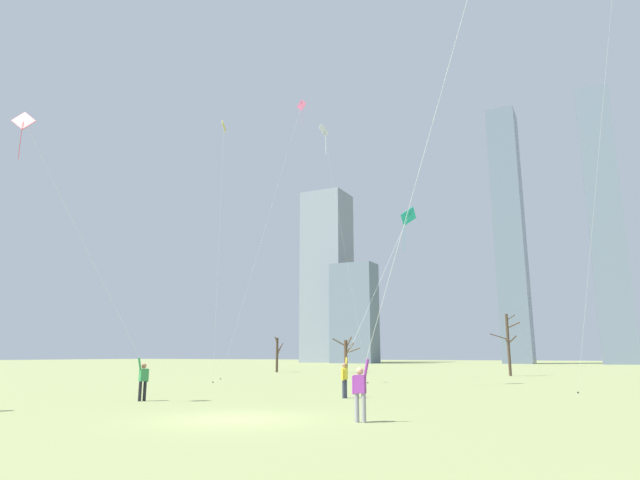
{
  "coord_description": "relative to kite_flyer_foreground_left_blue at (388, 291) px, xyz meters",
  "views": [
    {
      "loc": [
        10.34,
        -14.86,
        1.99
      ],
      "look_at": [
        0.0,
        6.0,
        6.93
      ],
      "focal_mm": 30.46,
      "sensor_mm": 36.0,
      "label": 1
    }
  ],
  "objects": [
    {
      "name": "ground_plane",
      "position": [
        -4.87,
        -0.84,
        -3.91
      ],
      "size": [
        400.0,
        400.0,
        0.0
      ],
      "primitive_type": "plane",
      "color": "#848E56"
    },
    {
      "name": "kite_flyer_foreground_left_blue",
      "position": [
        0.0,
        0.0,
        0.0
      ],
      "size": [
        6.07,
        1.02,
        17.13
      ],
      "color": "gray",
      "rests_on": "ground"
    },
    {
      "name": "kite_flyer_foreground_right_teal",
      "position": [
        -5.27,
        11.4,
        -0.37
      ],
      "size": [
        0.75,
        12.8,
        12.26
      ],
      "color": "#33384C",
      "rests_on": "ground"
    },
    {
      "name": "kite_flyer_far_back_red",
      "position": [
        -13.1,
        2.31,
        -1.29
      ],
      "size": [
        4.38,
        4.95,
        12.66
      ],
      "color": "black",
      "rests_on": "ground"
    },
    {
      "name": "distant_kite_drifting_right_white",
      "position": [
        -9.29,
        15.36,
        11.07
      ],
      "size": [
        0.3,
        7.49,
        17.11
      ],
      "color": "white",
      "rests_on": "ground"
    },
    {
      "name": "distant_kite_high_overhead_orange",
      "position": [
        7.71,
        12.99,
        14.41
      ],
      "size": [
        4.06,
        5.13,
        22.42
      ],
      "color": "orange",
      "rests_on": "ground"
    },
    {
      "name": "distant_kite_drifting_left_yellow",
      "position": [
        -17.92,
        15.2,
        12.93
      ],
      "size": [
        2.17,
        2.97,
        19.16
      ],
      "color": "yellow",
      "rests_on": "ground"
    },
    {
      "name": "distant_kite_low_near_trees_pink",
      "position": [
        -16.48,
        23.37,
        17.34
      ],
      "size": [
        7.37,
        1.43,
        24.18
      ],
      "color": "pink",
      "rests_on": "ground"
    },
    {
      "name": "bare_tree_right_of_center",
      "position": [
        -19.71,
        41.83,
        -1.8
      ],
      "size": [
        2.88,
        2.62,
        4.08
      ],
      "color": "#4C3828",
      "rests_on": "ground"
    },
    {
      "name": "bare_tree_leftmost",
      "position": [
        -1.94,
        40.73,
        -0.74
      ],
      "size": [
        2.89,
        2.72,
        5.96
      ],
      "color": "#423326",
      "rests_on": "ground"
    },
    {
      "name": "bare_tree_rightmost",
      "position": [
        -27.98,
        40.45,
        -1.75
      ],
      "size": [
        0.97,
        2.91,
        4.08
      ],
      "color": "#423326",
      "rests_on": "ground"
    },
    {
      "name": "skyline_short_annex",
      "position": [
        -58.92,
        118.64,
        19.49
      ],
      "size": [
        11.72,
        10.6,
        46.81
      ],
      "color": "gray",
      "rests_on": "ground"
    },
    {
      "name": "skyline_wide_slab",
      "position": [
        10.5,
        118.0,
        27.41
      ],
      "size": [
        7.08,
        6.14,
        62.65
      ],
      "color": "slate",
      "rests_on": "ground"
    },
    {
      "name": "skyline_mid_tower_right",
      "position": [
        -46.89,
        109.12,
        8.29
      ],
      "size": [
        10.75,
        6.61,
        24.39
      ],
      "color": "slate",
      "rests_on": "ground"
    },
    {
      "name": "skyline_tall_tower",
      "position": [
        -10.23,
        120.15,
        27.14
      ],
      "size": [
        6.6,
        8.75,
        62.1
      ],
      "color": "slate",
      "rests_on": "ground"
    }
  ]
}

